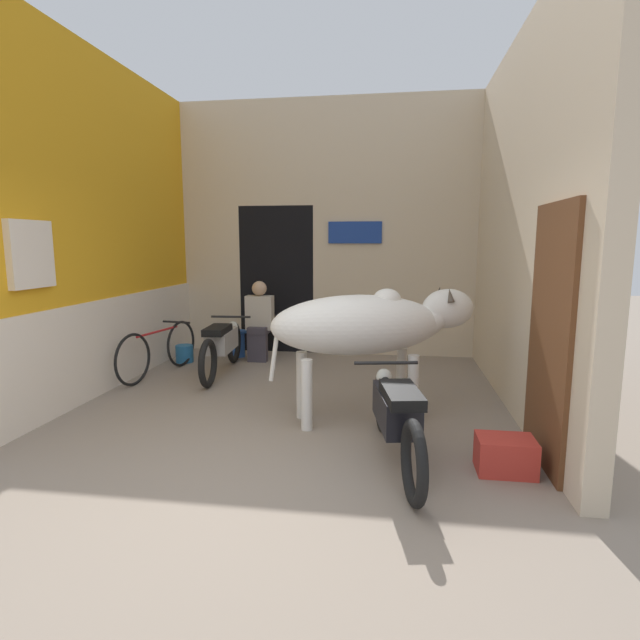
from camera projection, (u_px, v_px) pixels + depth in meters
The scene contains 12 objects.
ground_plane at pixel (237, 491), 3.63m from camera, with size 30.00×30.00×0.00m, color gray.
wall_left_shopfront at pixel (97, 230), 5.95m from camera, with size 0.25×4.66×4.00m.
wall_back_with_doorway at pixel (309, 249), 8.22m from camera, with size 4.69×0.93×4.00m.
wall_right_with_door at pixel (524, 225), 5.20m from camera, with size 0.22×4.66×4.00m.
cow at pixel (369, 325), 4.96m from camera, with size 2.13×1.14×1.35m.
motorcycle_near at pixel (396, 414), 4.05m from camera, with size 0.60×1.93×0.72m.
motorcycle_far at pixel (222, 344), 6.81m from camera, with size 0.58×1.92×0.74m.
bicycle at pixel (159, 350), 6.76m from camera, with size 0.46×1.70×0.68m.
shopkeeper_seated at pixel (259, 319), 7.61m from camera, with size 0.41×0.34×1.21m.
plastic_stool at pixel (238, 343), 7.87m from camera, with size 0.29×0.29×0.42m.
crate at pixel (505, 455), 3.91m from camera, with size 0.44×0.32×0.28m.
bucket at pixel (185, 354), 7.53m from camera, with size 0.26×0.26×0.26m.
Camera 1 is at (1.09, -3.27, 1.79)m, focal length 28.00 mm.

